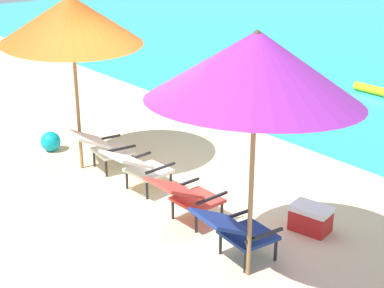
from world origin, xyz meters
The scene contains 9 objects.
ground_plane centered at (0.00, 4.00, 0.00)m, with size 40.00×40.00×0.00m, color beige.
lounge_chair_far_left centered at (-1.48, -0.18, 0.40)m, with size 0.64×0.93×0.68m.
lounge_chair_near_left centered at (-0.53, -0.19, 0.40)m, with size 0.59×0.91×0.68m.
lounge_chair_near_right centered at (0.57, -0.24, 0.40)m, with size 0.56×0.89×0.68m.
lounge_chair_far_right centered at (1.55, -0.35, 0.40)m, with size 0.62×0.92×0.68m.
beach_umbrella_left centered at (-1.78, -0.36, 2.20)m, with size 2.21×2.18×2.59m.
beach_umbrella_right centered at (1.81, -0.41, 2.23)m, with size 2.67×2.69×2.62m.
beach_ball centered at (-2.71, -0.40, 0.16)m, with size 0.32×0.32×0.32m, color #0A93AD.
cooler_box centered at (1.62, 0.81, 0.16)m, with size 0.53×0.41×0.32m.
Camera 1 is at (5.48, -4.17, 3.49)m, focal length 54.61 mm.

